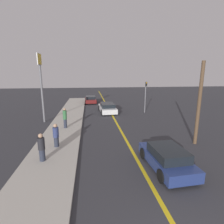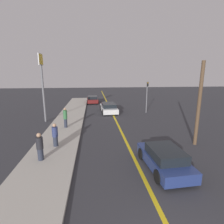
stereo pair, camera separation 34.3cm
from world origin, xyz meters
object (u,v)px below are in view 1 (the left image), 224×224
(car_near_right_lane, at_px, (167,158))
(pedestrian_mid_group, at_px, (56,135))
(traffic_light, at_px, (146,94))
(pedestrian_far_standing, at_px, (65,118))
(car_ahead_center, at_px, (107,108))
(car_far_distant, at_px, (91,99))
(pedestrian_near_curb, at_px, (42,147))
(utility_pole, at_px, (199,104))
(roadside_sign, at_px, (41,76))

(car_near_right_lane, relative_size, pedestrian_mid_group, 2.47)
(traffic_light, bearing_deg, pedestrian_far_standing, -148.46)
(car_near_right_lane, bearing_deg, car_ahead_center, 93.63)
(car_far_distant, relative_size, traffic_light, 1.09)
(pedestrian_near_curb, bearing_deg, car_near_right_lane, -11.85)
(pedestrian_near_curb, bearing_deg, traffic_light, 50.27)
(utility_pole, bearing_deg, pedestrian_near_curb, -171.67)
(car_far_distant, xyz_separation_m, pedestrian_mid_group, (-2.50, -18.61, 0.37))
(roadside_sign, bearing_deg, car_far_distant, 66.69)
(pedestrian_mid_group, xyz_separation_m, traffic_light, (9.43, 9.97, 1.49))
(pedestrian_near_curb, bearing_deg, utility_pole, 8.33)
(car_ahead_center, bearing_deg, pedestrian_near_curb, -114.22)
(pedestrian_near_curb, bearing_deg, pedestrian_mid_group, 76.78)
(pedestrian_mid_group, xyz_separation_m, pedestrian_far_standing, (0.06, 4.22, 0.13))
(pedestrian_near_curb, relative_size, pedestrian_far_standing, 0.89)
(car_near_right_lane, bearing_deg, pedestrian_near_curb, 164.85)
(pedestrian_mid_group, height_order, pedestrian_far_standing, pedestrian_far_standing)
(roadside_sign, height_order, utility_pole, roadside_sign)
(pedestrian_mid_group, distance_m, pedestrian_far_standing, 4.22)
(pedestrian_mid_group, relative_size, roadside_sign, 0.23)
(roadside_sign, bearing_deg, pedestrian_near_curb, -77.32)
(car_near_right_lane, xyz_separation_m, traffic_light, (3.10, 13.31, 1.84))
(utility_pole, bearing_deg, car_ahead_center, 115.13)
(traffic_light, distance_m, roadside_sign, 12.47)
(pedestrian_near_curb, relative_size, roadside_sign, 0.23)
(traffic_light, bearing_deg, utility_pole, -87.50)
(pedestrian_far_standing, bearing_deg, car_ahead_center, 55.53)
(pedestrian_near_curb, bearing_deg, car_ahead_center, 68.39)
(car_near_right_lane, distance_m, pedestrian_near_curb, 6.94)
(pedestrian_far_standing, xyz_separation_m, utility_pole, (9.82, -4.62, 1.85))
(pedestrian_mid_group, xyz_separation_m, roadside_sign, (-2.47, 7.07, 3.84))
(car_near_right_lane, xyz_separation_m, pedestrian_near_curb, (-6.78, 1.42, 0.37))
(car_ahead_center, height_order, pedestrian_mid_group, pedestrian_mid_group)
(traffic_light, relative_size, roadside_sign, 0.57)
(car_near_right_lane, height_order, traffic_light, traffic_light)
(pedestrian_far_standing, distance_m, utility_pole, 11.01)
(car_far_distant, height_order, roadside_sign, roadside_sign)
(pedestrian_far_standing, height_order, roadside_sign, roadside_sign)
(pedestrian_mid_group, distance_m, utility_pole, 10.08)
(car_near_right_lane, distance_m, car_far_distant, 22.28)
(pedestrian_near_curb, distance_m, utility_pole, 10.62)
(car_ahead_center, xyz_separation_m, roadside_sign, (-7.07, -3.77, 4.20))
(pedestrian_mid_group, height_order, traffic_light, traffic_light)
(car_ahead_center, distance_m, pedestrian_near_curb, 13.73)
(pedestrian_mid_group, bearing_deg, roadside_sign, 109.28)
(car_near_right_lane, height_order, utility_pole, utility_pole)
(car_far_distant, distance_m, utility_pole, 20.53)
(car_ahead_center, bearing_deg, utility_pole, -67.48)
(pedestrian_near_curb, distance_m, roadside_sign, 9.97)
(pedestrian_mid_group, relative_size, utility_pole, 0.27)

